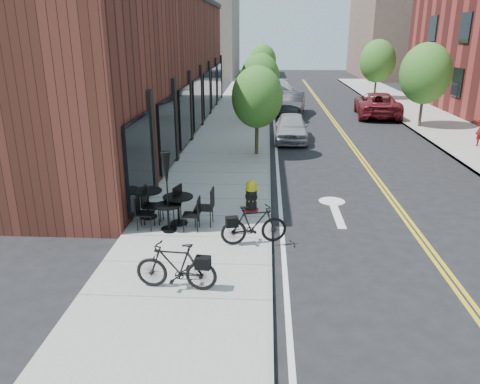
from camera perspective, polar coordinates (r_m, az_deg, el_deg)
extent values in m
plane|color=black|center=(12.38, 3.85, -6.15)|extent=(120.00, 120.00, 0.00)
cube|color=#9E9B93|center=(21.91, -1.60, 5.23)|extent=(4.00, 70.00, 0.12)
cube|color=#441F15|center=(26.05, -11.16, 14.74)|extent=(5.00, 28.00, 7.00)
cube|color=#726656|center=(59.73, -4.51, 18.61)|extent=(8.00, 14.00, 10.00)
cube|color=brown|center=(63.33, 19.08, 18.62)|extent=(10.00, 16.00, 12.00)
cylinder|color=#382B1E|center=(20.67, 2.05, 6.86)|extent=(0.16, 0.16, 1.61)
ellipsoid|color=#296A21|center=(20.39, 2.11, 11.49)|extent=(2.20, 2.20, 2.64)
cylinder|color=#382B1E|center=(28.54, 2.42, 10.27)|extent=(0.16, 0.16, 1.68)
ellipsoid|color=#296A21|center=(28.33, 2.47, 13.79)|extent=(2.30, 2.30, 2.76)
cylinder|color=#382B1E|center=(36.47, 2.63, 12.06)|extent=(0.16, 0.16, 1.57)
ellipsoid|color=#296A21|center=(36.32, 2.67, 14.61)|extent=(2.10, 2.10, 2.52)
cylinder|color=#382B1E|center=(44.42, 2.77, 13.37)|extent=(0.16, 0.16, 1.71)
ellipsoid|color=#296A21|center=(44.28, 2.81, 15.72)|extent=(2.40, 2.40, 2.88)
cylinder|color=#382B1E|center=(28.91, 21.19, 9.28)|extent=(0.16, 0.16, 1.82)
ellipsoid|color=#296A21|center=(28.68, 21.68, 13.27)|extent=(2.80, 2.80, 3.36)
cylinder|color=#382B1E|center=(40.41, 16.16, 12.20)|extent=(0.16, 0.16, 1.82)
ellipsoid|color=#296A21|center=(40.25, 16.43, 15.07)|extent=(2.80, 2.80, 3.36)
cylinder|color=maroon|center=(14.14, 1.38, -2.17)|extent=(0.57, 0.57, 0.06)
cylinder|color=black|center=(14.03, 1.39, -0.94)|extent=(0.44, 0.44, 0.64)
cylinder|color=gold|center=(13.92, 1.40, 0.34)|extent=(0.49, 0.49, 0.04)
cylinder|color=gold|center=(13.89, 1.40, 0.68)|extent=(0.42, 0.42, 0.15)
ellipsoid|color=gold|center=(13.86, 1.40, 1.01)|extent=(0.41, 0.41, 0.19)
cylinder|color=gold|center=(13.83, 1.41, 1.39)|extent=(0.07, 0.07, 0.06)
imported|color=black|center=(9.89, -7.80, -8.95)|extent=(1.77, 0.64, 1.04)
imported|color=black|center=(11.83, 1.71, -3.99)|extent=(1.77, 0.89, 1.03)
cylinder|color=black|center=(12.99, -8.65, -4.43)|extent=(0.43, 0.43, 0.03)
cylinder|color=black|center=(12.87, -8.73, -3.06)|extent=(0.06, 0.06, 0.68)
cylinder|color=black|center=(12.74, -8.80, -1.62)|extent=(0.74, 0.74, 0.03)
cylinder|color=black|center=(13.33, -7.44, -3.75)|extent=(0.51, 0.51, 0.03)
cylinder|color=black|center=(13.19, -7.51, -2.21)|extent=(0.07, 0.07, 0.78)
cylinder|color=black|center=(13.05, -7.58, -0.60)|extent=(0.88, 0.88, 0.03)
cylinder|color=black|center=(13.92, -11.06, -2.95)|extent=(0.62, 0.62, 0.03)
cylinder|color=black|center=(13.78, -11.16, -1.45)|extent=(0.08, 0.08, 0.79)
cylinder|color=black|center=(13.65, -11.27, 0.12)|extent=(1.06, 1.06, 0.03)
cylinder|color=black|center=(12.86, -8.60, -4.65)|extent=(0.36, 0.36, 0.04)
cylinder|color=black|center=(12.48, -8.84, -0.13)|extent=(0.04, 0.04, 2.14)
cone|color=black|center=(12.28, -8.99, 2.72)|extent=(0.26, 0.26, 0.94)
imported|color=#94969C|center=(23.98, 6.27, 7.85)|extent=(1.74, 4.08, 1.37)
imported|color=black|center=(31.75, 6.27, 10.65)|extent=(2.12, 4.66, 1.48)
imported|color=#A8A9AD|center=(38.40, 4.80, 12.18)|extent=(2.59, 5.54, 1.57)
imported|color=maroon|center=(32.19, 16.37, 10.20)|extent=(3.15, 5.88, 1.57)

